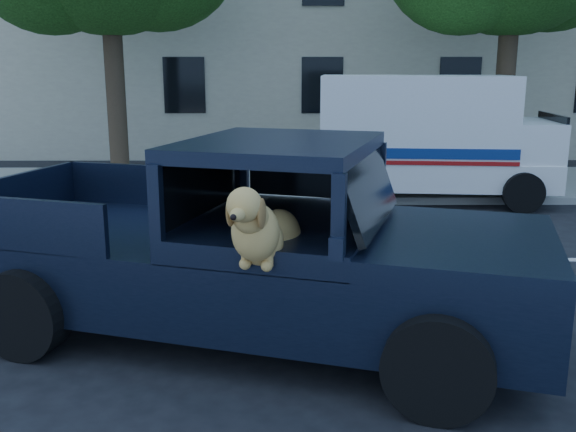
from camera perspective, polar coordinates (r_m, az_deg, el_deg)
name	(u,v)px	position (r m, az deg, el deg)	size (l,w,h in m)	color
ground	(296,369)	(6.14, 0.75, -13.44)	(120.00, 120.00, 0.00)	black
far_sidewalk	(289,184)	(14.93, 0.08, 2.88)	(60.00, 4.00, 0.15)	gray
lane_stripes	(430,260)	(9.54, 12.48, -3.85)	(21.60, 0.14, 0.01)	silver
building_main	(379,11)	(22.27, 8.05, 17.59)	(26.00, 6.00, 9.00)	beige
pickup_truck	(244,272)	(6.61, -3.91, -4.95)	(6.15, 3.84, 2.06)	black
mail_truck	(429,147)	(13.64, 12.41, 6.03)	(4.85, 2.75, 2.56)	silver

